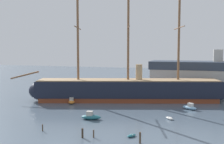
{
  "coord_description": "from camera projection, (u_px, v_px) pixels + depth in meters",
  "views": [
    {
      "loc": [
        22.56,
        -40.61,
        16.9
      ],
      "look_at": [
        -0.06,
        30.86,
        10.58
      ],
      "focal_mm": 44.1,
      "sensor_mm": 36.0,
      "label": 1
    }
  ],
  "objects": [
    {
      "name": "tall_ship",
      "position": [
        128.0,
        90.0,
        89.13
      ],
      "size": [
        68.71,
        26.16,
        33.94
      ],
      "color": "brown",
      "rests_on": "ground"
    },
    {
      "name": "dinghy_foreground_right",
      "position": [
        131.0,
        136.0,
        52.89
      ],
      "size": [
        1.87,
        2.3,
        0.5
      ],
      "color": "#236670",
      "rests_on": "ground"
    },
    {
      "name": "motorboat_near_centre",
      "position": [
        91.0,
        117.0,
        65.92
      ],
      "size": [
        5.0,
        2.69,
        1.99
      ],
      "color": "#236670",
      "rests_on": "ground"
    },
    {
      "name": "dinghy_mid_right",
      "position": [
        170.0,
        118.0,
        66.0
      ],
      "size": [
        2.4,
        2.54,
        0.58
      ],
      "color": "silver",
      "rests_on": "ground"
    },
    {
      "name": "motorboat_alongside_bow",
      "position": [
        72.0,
        101.0,
        85.28
      ],
      "size": [
        3.59,
        4.97,
        1.93
      ],
      "color": "orange",
      "rests_on": "ground"
    },
    {
      "name": "motorboat_alongside_stern",
      "position": [
        190.0,
        107.0,
        76.79
      ],
      "size": [
        4.68,
        3.95,
        1.85
      ],
      "color": "#7FB2D6",
      "rests_on": "ground"
    },
    {
      "name": "mooring_piling_nearest",
      "position": [
        43.0,
        128.0,
        56.61
      ],
      "size": [
        0.25,
        0.25,
        1.38
      ],
      "primitive_type": "cylinder",
      "color": "#4C3D2D",
      "rests_on": "ground"
    },
    {
      "name": "mooring_piling_left_pair",
      "position": [
        140.0,
        138.0,
        49.16
      ],
      "size": [
        0.36,
        0.36,
        2.05
      ],
      "primitive_type": "cylinder",
      "color": "#4C3D2D",
      "rests_on": "ground"
    },
    {
      "name": "mooring_piling_right_pair",
      "position": [
        82.0,
        133.0,
        52.25
      ],
      "size": [
        0.38,
        0.38,
        1.83
      ],
      "primitive_type": "cylinder",
      "color": "#382B1E",
      "rests_on": "ground"
    },
    {
      "name": "mooring_piling_midwater",
      "position": [
        94.0,
        134.0,
        52.37
      ],
      "size": [
        0.28,
        0.28,
        1.52
      ],
      "primitive_type": "cylinder",
      "color": "#4C3D2D",
      "rests_on": "ground"
    },
    {
      "name": "dockside_warehouse_right",
      "position": [
        219.0,
        78.0,
        101.41
      ],
      "size": [
        54.0,
        16.13,
        16.68
      ],
      "color": "#565659",
      "rests_on": "ground"
    }
  ]
}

